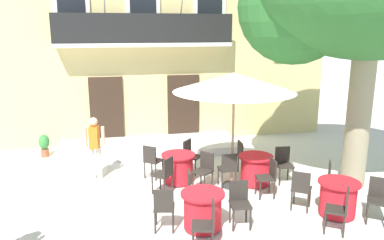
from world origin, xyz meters
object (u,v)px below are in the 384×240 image
(cafe_chair_far_side_3, at_px, (165,173))
(cafe_umbrella, at_px, (234,83))
(cafe_chair_middle_1, at_px, (164,206))
(cafe_chair_far_side_0, at_px, (204,168))
(ground_planter_left, at_px, (44,144))
(cafe_chair_middle_2, at_px, (207,223))
(cafe_table_middle, at_px, (203,210))
(cafe_chair_front_2, at_px, (301,187))
(cafe_chair_middle_0, at_px, (194,188))
(cafe_chair_front_1, at_px, (334,178))
(cafe_chair_far_side_2, at_px, (152,159))
(cafe_chair_near_tree_3, at_px, (283,162))
(cafe_chair_near_tree_0, at_px, (244,155))
(cafe_table_far_side, at_px, (179,168))
(cafe_table_front, at_px, (338,198))
(cafe_chair_middle_3, at_px, (240,200))
(cafe_chair_far_side_1, at_px, (190,154))
(cafe_table_near_tree, at_px, (255,170))
(cafe_chair_front_3, at_px, (340,208))
(cafe_chair_near_tree_1, at_px, (228,168))
(cafe_chair_near_tree_2, at_px, (269,175))
(pedestrian_near_entrance, at_px, (95,145))
(cafe_chair_front_0, at_px, (378,197))

(cafe_chair_far_side_3, relative_size, cafe_umbrella, 0.31)
(cafe_chair_middle_1, relative_size, cafe_chair_far_side_0, 1.00)
(cafe_chair_middle_1, distance_m, ground_planter_left, 6.00)
(cafe_chair_middle_2, bearing_deg, cafe_table_middle, 82.33)
(cafe_chair_front_2, bearing_deg, cafe_chair_middle_0, 169.26)
(cafe_chair_front_1, distance_m, cafe_chair_far_side_2, 4.47)
(cafe_table_middle, height_order, cafe_chair_far_side_2, cafe_chair_far_side_2)
(cafe_chair_near_tree_3, height_order, cafe_chair_middle_0, same)
(cafe_table_middle, relative_size, cafe_chair_front_1, 0.95)
(cafe_chair_near_tree_0, distance_m, cafe_chair_far_side_0, 1.48)
(cafe_table_far_side, bearing_deg, cafe_chair_near_tree_0, 7.37)
(cafe_chair_middle_2, bearing_deg, cafe_chair_far_side_2, 99.26)
(cafe_chair_front_2, xyz_separation_m, cafe_chair_far_side_0, (-1.75, 1.56, 0.00))
(cafe_table_front, xyz_separation_m, cafe_umbrella, (-1.71, 1.90, 2.22))
(cafe_chair_front_2, bearing_deg, cafe_chair_middle_3, -167.60)
(cafe_chair_middle_0, relative_size, cafe_chair_far_side_1, 1.00)
(cafe_table_near_tree, bearing_deg, cafe_chair_front_3, -74.68)
(cafe_chair_near_tree_1, relative_size, cafe_chair_front_3, 1.00)
(cafe_chair_front_2, xyz_separation_m, ground_planter_left, (-5.97, 4.95, -0.14))
(cafe_chair_middle_2, bearing_deg, cafe_chair_far_side_0, 77.12)
(cafe_chair_near_tree_2, xyz_separation_m, ground_planter_left, (-5.57, 4.14, -0.14))
(cafe_table_middle, distance_m, cafe_chair_front_1, 3.29)
(cafe_chair_near_tree_1, bearing_deg, pedestrian_near_entrance, 157.88)
(cafe_table_near_tree, distance_m, cafe_chair_middle_1, 3.16)
(cafe_chair_near_tree_0, distance_m, cafe_chair_near_tree_1, 1.09)
(cafe_chair_middle_2, relative_size, cafe_chair_front_3, 1.00)
(cafe_chair_near_tree_0, height_order, cafe_chair_middle_1, same)
(cafe_chair_near_tree_0, relative_size, cafe_chair_middle_3, 1.00)
(cafe_chair_near_tree_1, height_order, cafe_table_front, cafe_chair_near_tree_1)
(cafe_table_middle, bearing_deg, cafe_chair_near_tree_2, 31.46)
(cafe_chair_far_side_3, bearing_deg, cafe_chair_front_1, -17.28)
(cafe_chair_front_3, bearing_deg, pedestrian_near_entrance, 140.65)
(cafe_chair_far_side_3, bearing_deg, cafe_chair_middle_3, -55.23)
(cafe_chair_near_tree_1, height_order, cafe_chair_front_0, same)
(cafe_table_middle, bearing_deg, cafe_chair_near_tree_0, 56.06)
(cafe_table_front, relative_size, cafe_chair_front_0, 0.95)
(cafe_table_middle, bearing_deg, cafe_chair_near_tree_3, 36.26)
(ground_planter_left, bearing_deg, cafe_chair_near_tree_1, -35.89)
(cafe_chair_front_0, bearing_deg, cafe_chair_near_tree_3, 112.62)
(cafe_table_front, height_order, cafe_table_far_side, same)
(cafe_chair_middle_2, bearing_deg, cafe_chair_front_0, 4.74)
(cafe_chair_near_tree_3, distance_m, cafe_table_far_side, 2.68)
(cafe_chair_near_tree_0, relative_size, cafe_chair_far_side_0, 1.00)
(cafe_table_near_tree, bearing_deg, cafe_chair_middle_2, -126.17)
(cafe_chair_front_1, bearing_deg, cafe_chair_near_tree_1, 151.30)
(cafe_chair_front_0, relative_size, cafe_chair_far_side_3, 1.00)
(cafe_chair_near_tree_3, distance_m, cafe_umbrella, 2.50)
(cafe_chair_far_side_3, bearing_deg, cafe_chair_far_side_2, 100.52)
(cafe_chair_middle_0, height_order, cafe_chair_far_side_3, same)
(cafe_table_middle, height_order, cafe_umbrella, cafe_umbrella)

